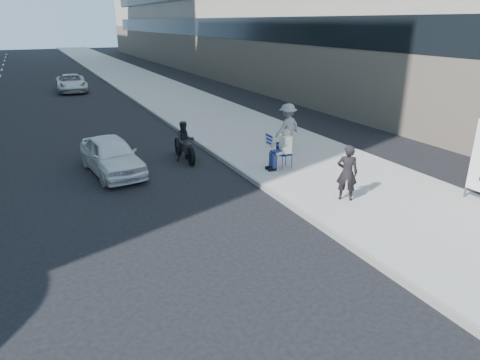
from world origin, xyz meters
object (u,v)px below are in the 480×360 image
white_sedan_far (71,83)px  motorcycle (185,143)px  jogger (288,127)px  pedestrian_woman (347,173)px  white_sedan_near (112,155)px  seated_protester (281,147)px

white_sedan_far → motorcycle: (1.88, -18.81, 0.05)m
motorcycle → jogger: bearing=-10.7°
jogger → pedestrian_woman: 4.90m
white_sedan_far → white_sedan_near: bearing=-89.2°
pedestrian_woman → white_sedan_far: bearing=-41.4°
jogger → motorcycle: 3.84m
pedestrian_woman → white_sedan_near: pedestrian_woman is taller
jogger → white_sedan_near: size_ratio=0.49×
pedestrian_woman → white_sedan_near: bearing=-8.1°
seated_protester → white_sedan_far: bearing=101.3°
seated_protester → white_sedan_far: 21.87m
seated_protester → motorcycle: bearing=132.2°
jogger → white_sedan_near: (-6.31, 0.67, -0.42)m
seated_protester → white_sedan_near: seated_protester is taller
seated_protester → pedestrian_woman: bearing=-86.3°
white_sedan_near → motorcycle: motorcycle is taller
jogger → white_sedan_far: size_ratio=0.41×
jogger → pedestrian_woman: bearing=62.2°
white_sedan_near → white_sedan_far: white_sedan_near is taller
jogger → white_sedan_near: 6.36m
jogger → pedestrian_woman: (-1.12, -4.77, -0.11)m
white_sedan_near → motorcycle: size_ratio=1.73×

